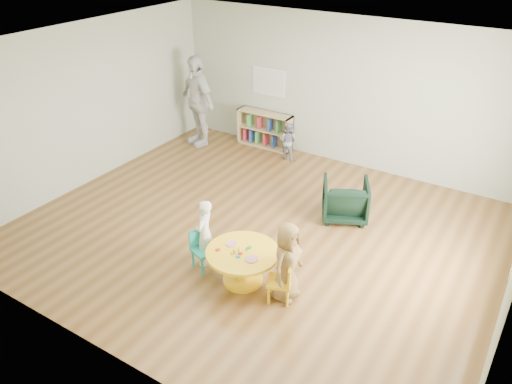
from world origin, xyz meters
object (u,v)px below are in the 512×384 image
activity_table (243,261)px  kid_chair_right (283,281)px  kid_chair_left (203,248)px  child_right (287,262)px  bookshelf (265,129)px  armchair (345,200)px  adult_caretaker (197,101)px  toddler (288,141)px  child_left (205,233)px

activity_table → kid_chair_right: (0.63, -0.04, -0.04)m
kid_chair_left → child_right: 1.30m
kid_chair_right → bookshelf: size_ratio=0.46×
armchair → adult_caretaker: 4.05m
child_right → toddler: child_right is taller
kid_chair_left → bookshelf: size_ratio=0.48×
kid_chair_right → toddler: size_ratio=0.72×
toddler → bookshelf: bearing=-26.6°
kid_chair_right → bookshelf: bearing=12.4°
kid_chair_right → armchair: bearing=-18.2°
bookshelf → toddler: bearing=-23.5°
bookshelf → adult_caretaker: adult_caretaker is taller
kid_chair_left → adult_caretaker: adult_caretaker is taller
kid_chair_right → child_right: (0.00, 0.08, 0.24)m
bookshelf → child_left: (1.42, -3.94, 0.13)m
armchair → child_left: bearing=35.5°
kid_chair_left → adult_caretaker: bearing=-120.4°
kid_chair_left → toddler: bearing=-148.0°
kid_chair_left → child_left: 0.20m
bookshelf → toddler: (0.73, -0.32, 0.02)m
bookshelf → child_right: bearing=-55.5°
activity_table → bookshelf: bookshelf is taller
kid_chair_left → child_left: child_left is taller
activity_table → bookshelf: 4.52m
bookshelf → armchair: bearing=-34.7°
bookshelf → toddler: size_ratio=1.56×
armchair → toddler: bearing=-64.5°
child_left → toddler: (-0.69, 3.62, -0.11)m
activity_table → kid_chair_right: kid_chair_right is taller
kid_chair_left → armchair: bearing=174.0°
activity_table → adult_caretaker: size_ratio=0.51×
bookshelf → adult_caretaker: size_ratio=0.64×
kid_chair_left → armchair: 2.50m
armchair → bookshelf: bearing=-60.8°
activity_table → child_left: 0.69m
kid_chair_left → kid_chair_right: 1.27m
child_left → kid_chair_left: bearing=2.5°
kid_chair_right → toddler: bearing=6.6°
child_right → adult_caretaker: adult_caretaker is taller
kid_chair_left → kid_chair_right: kid_chair_left is taller
activity_table → toddler: (-1.36, 3.68, 0.05)m
kid_chair_right → adult_caretaker: size_ratio=0.29×
armchair → adult_caretaker: bearing=-42.9°
kid_chair_right → child_right: bearing=-23.7°
activity_table → kid_chair_left: size_ratio=1.68×
child_right → toddler: size_ratio=1.40×
kid_chair_right → child_left: bearing=63.8°
activity_table → armchair: bearing=77.4°
child_right → adult_caretaker: bearing=51.1°
kid_chair_right → adult_caretaker: 5.27m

